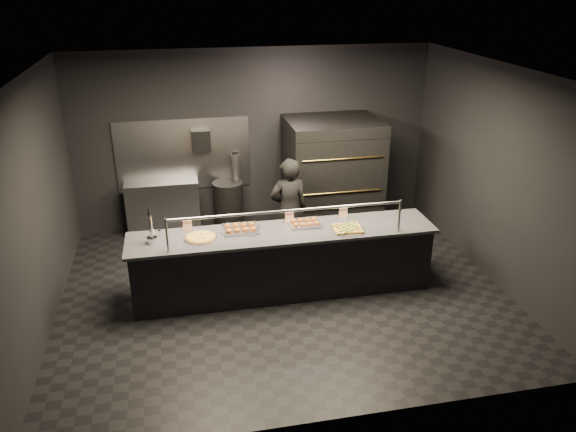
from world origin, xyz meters
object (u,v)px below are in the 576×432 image
at_px(prep_shelf, 163,208).
at_px(slider_tray_a, 240,228).
at_px(towel_dispenser, 201,141).
at_px(slider_tray_b, 305,223).
at_px(worker, 289,210).
at_px(service_counter, 283,262).
at_px(round_pizza, 201,237).
at_px(fire_extinguisher, 236,167).
at_px(beer_tap, 151,232).
at_px(pizza_oven, 332,176).
at_px(trash_bin, 228,206).
at_px(square_pizza, 348,229).

distance_m(prep_shelf, slider_tray_a, 2.47).
distance_m(towel_dispenser, slider_tray_a, 2.35).
bearing_deg(slider_tray_b, worker, 93.87).
bearing_deg(service_counter, round_pizza, 179.90).
xyz_separation_m(fire_extinguisher, worker, (0.62, -1.43, -0.26)).
xyz_separation_m(service_counter, beer_tap, (-1.70, -0.00, 0.60)).
relative_size(towel_dispenser, round_pizza, 0.78).
height_order(towel_dispenser, beer_tap, towel_dispenser).
distance_m(towel_dispenser, worker, 1.98).
height_order(prep_shelf, slider_tray_b, slider_tray_b).
height_order(pizza_oven, slider_tray_b, pizza_oven).
relative_size(beer_tap, slider_tray_b, 1.13).
bearing_deg(slider_tray_b, slider_tray_a, -179.51).
xyz_separation_m(beer_tap, worker, (1.97, 0.98, -0.26)).
relative_size(pizza_oven, slider_tray_a, 3.38).
xyz_separation_m(pizza_oven, trash_bin, (-1.72, 0.32, -0.54)).
distance_m(service_counter, beer_tap, 1.80).
distance_m(round_pizza, slider_tray_a, 0.55).
height_order(fire_extinguisher, square_pizza, fire_extinguisher).
xyz_separation_m(service_counter, slider_tray_a, (-0.55, 0.14, 0.49)).
relative_size(slider_tray_a, slider_tray_b, 1.25).
height_order(towel_dispenser, worker, towel_dispenser).
height_order(towel_dispenser, round_pizza, towel_dispenser).
relative_size(pizza_oven, square_pizza, 4.09).
bearing_deg(trash_bin, fire_extinguisher, 47.34).
bearing_deg(beer_tap, trash_bin, 62.00).
bearing_deg(trash_bin, service_counter, -76.92).
bearing_deg(fire_extinguisher, slider_tray_a, -95.13).
relative_size(towel_dispenser, slider_tray_a, 0.62).
bearing_deg(towel_dispenser, slider_tray_a, -81.21).
distance_m(fire_extinguisher, worker, 1.58).
bearing_deg(service_counter, beer_tap, -179.85).
relative_size(slider_tray_b, trash_bin, 0.53).
bearing_deg(slider_tray_a, round_pizza, -165.21).
relative_size(pizza_oven, towel_dispenser, 5.46).
bearing_deg(service_counter, prep_shelf, 124.59).
relative_size(prep_shelf, beer_tap, 2.35).
bearing_deg(slider_tray_b, square_pizza, -28.44).
relative_size(towel_dispenser, square_pizza, 0.75).
relative_size(towel_dispenser, beer_tap, 0.69).
bearing_deg(beer_tap, pizza_oven, 33.31).
bearing_deg(prep_shelf, worker, -35.67).
relative_size(beer_tap, trash_bin, 0.60).
xyz_separation_m(beer_tap, square_pizza, (2.55, -0.13, -0.13)).
xyz_separation_m(service_counter, fire_extinguisher, (-0.35, 2.40, 0.60)).
bearing_deg(slider_tray_a, pizza_oven, 45.08).
bearing_deg(towel_dispenser, slider_tray_b, -61.22).
distance_m(fire_extinguisher, square_pizza, 2.80).
distance_m(pizza_oven, towel_dispenser, 2.23).
relative_size(pizza_oven, beer_tap, 3.74).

